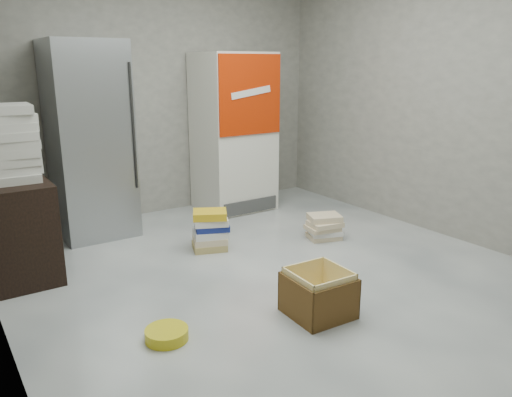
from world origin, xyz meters
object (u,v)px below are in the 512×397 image
object	(u,v)px
cardboard_box	(318,296)
steel_fridge	(90,141)
wood_shelf	(18,229)
coke_cooler	(234,132)
phonebook_stack_main	(210,230)

from	to	relation	value
cardboard_box	steel_fridge	bearing A→B (deg)	109.03
steel_fridge	cardboard_box	xyz separation A→B (m)	(0.74, -2.58, -0.82)
steel_fridge	wood_shelf	distance (m)	1.23
wood_shelf	coke_cooler	bearing A→B (deg)	16.28
coke_cooler	wood_shelf	xyz separation A→B (m)	(-2.48, -0.72, -0.50)
steel_fridge	cardboard_box	world-z (taller)	steel_fridge
steel_fridge	wood_shelf	size ratio (longest dim) A/B	2.37
coke_cooler	wood_shelf	size ratio (longest dim) A/B	2.25
wood_shelf	phonebook_stack_main	world-z (taller)	wood_shelf
wood_shelf	phonebook_stack_main	xyz separation A→B (m)	(1.57, -0.34, -0.21)
coke_cooler	cardboard_box	world-z (taller)	coke_cooler
wood_shelf	cardboard_box	size ratio (longest dim) A/B	1.89
cardboard_box	wood_shelf	bearing A→B (deg)	133.36
phonebook_stack_main	cardboard_box	distance (m)	1.51
wood_shelf	cardboard_box	distance (m)	2.44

